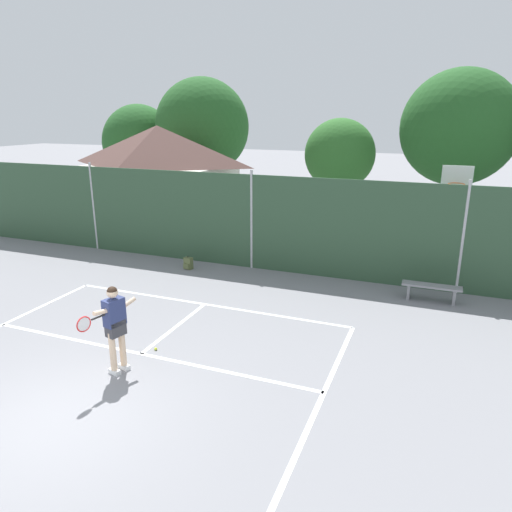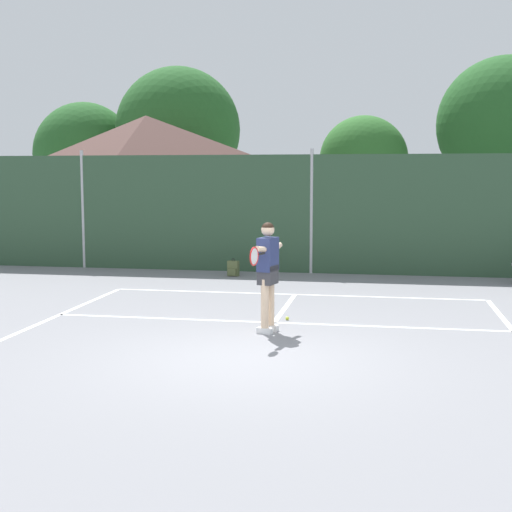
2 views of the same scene
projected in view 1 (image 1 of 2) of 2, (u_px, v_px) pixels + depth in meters
name	position (u px, v px, depth m)	size (l,w,h in m)	color
ground_plane	(58.00, 419.00, 8.15)	(120.00, 120.00, 0.00)	gray
court_markings	(84.00, 399.00, 8.73)	(8.30, 11.10, 0.01)	white
chainlink_fence	(252.00, 222.00, 15.71)	(26.09, 0.09, 3.33)	#2D4C33
basketball_hoop	(454.00, 206.00, 14.68)	(0.90, 0.67, 3.55)	#284CB2
clubhouse_building	(160.00, 177.00, 20.79)	(6.38, 4.45, 4.58)	beige
treeline_backdrop	(338.00, 134.00, 22.14)	(25.90, 4.46, 6.94)	brown
tennis_player	(115.00, 322.00, 9.33)	(0.35, 1.43, 1.85)	silver
tennis_ball	(156.00, 349.00, 10.52)	(0.07, 0.07, 0.07)	#CCE033
backpack_olive	(188.00, 264.00, 15.95)	(0.30, 0.27, 0.46)	#566038
courtside_bench	(431.00, 289.00, 13.18)	(1.60, 0.36, 0.48)	gray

